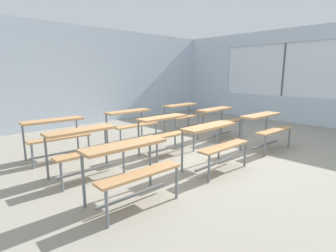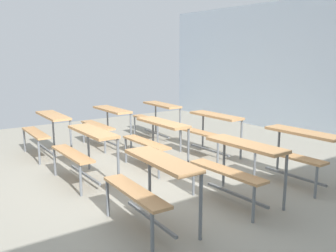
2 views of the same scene
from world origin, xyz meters
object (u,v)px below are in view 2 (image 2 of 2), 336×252
at_px(desk_bench_r0c1, 86,143).
at_px(desk_bench_r1c0, 107,118).
at_px(desk_bench_r1c2, 239,158).
at_px(desk_bench_r2c0, 158,112).
at_px(desk_bench_r1c1, 157,133).
at_px(desk_bench_r2c1, 211,125).
at_px(desk_bench_r0c0, 47,125).
at_px(desk_bench_r0c2, 153,176).
at_px(desk_bench_r2c2, 298,144).

bearing_deg(desk_bench_r0c1, desk_bench_r1c0, 145.49).
xyz_separation_m(desk_bench_r1c2, desk_bench_r2c0, (-3.52, 1.16, 0.00)).
xyz_separation_m(desk_bench_r1c1, desk_bench_r2c1, (-0.01, 1.18, 0.00)).
bearing_deg(desk_bench_r0c0, desk_bench_r1c1, 36.67).
bearing_deg(desk_bench_r2c1, desk_bench_r1c2, -33.44).
xyz_separation_m(desk_bench_r1c0, desk_bench_r1c2, (3.52, 0.04, 0.00)).
relative_size(desk_bench_r0c2, desk_bench_r1c0, 1.02).
xyz_separation_m(desk_bench_r0c1, desk_bench_r1c0, (-1.71, 1.18, 0.00)).
xyz_separation_m(desk_bench_r0c0, desk_bench_r2c0, (-0.01, 2.39, 0.00)).
height_order(desk_bench_r0c0, desk_bench_r0c2, same).
bearing_deg(desk_bench_r0c0, desk_bench_r0c2, 1.53).
bearing_deg(desk_bench_r2c1, desk_bench_r0c0, -126.21).
height_order(desk_bench_r0c1, desk_bench_r0c2, same).
bearing_deg(desk_bench_r0c2, desk_bench_r0c0, -177.33).
distance_m(desk_bench_r2c0, desk_bench_r2c1, 1.72).
distance_m(desk_bench_r1c1, desk_bench_r2c2, 2.14).
height_order(desk_bench_r0c0, desk_bench_r1c0, same).
bearing_deg(desk_bench_r0c0, desk_bench_r0c1, 1.87).
height_order(desk_bench_r1c0, desk_bench_r1c1, same).
height_order(desk_bench_r0c0, desk_bench_r2c0, same).
relative_size(desk_bench_r1c1, desk_bench_r2c1, 1.00).
bearing_deg(desk_bench_r2c2, desk_bench_r1c2, -90.54).
distance_m(desk_bench_r0c2, desk_bench_r1c1, 2.12).
height_order(desk_bench_r0c1, desk_bench_r2c2, same).
distance_m(desk_bench_r0c1, desk_bench_r2c0, 2.92).
bearing_deg(desk_bench_r0c2, desk_bench_r1c2, 90.26).
bearing_deg(desk_bench_r2c0, desk_bench_r1c2, -15.43).
xyz_separation_m(desk_bench_r0c0, desk_bench_r1c0, (-0.01, 1.19, 0.00)).
bearing_deg(desk_bench_r0c2, desk_bench_r1c0, 163.76).
relative_size(desk_bench_r2c0, desk_bench_r2c1, 1.02).
height_order(desk_bench_r1c0, desk_bench_r2c0, same).
relative_size(desk_bench_r0c2, desk_bench_r2c1, 1.02).
height_order(desk_bench_r0c0, desk_bench_r1c1, same).
relative_size(desk_bench_r1c1, desk_bench_r2c0, 0.98).
bearing_deg(desk_bench_r0c0, desk_bench_r2c1, 55.98).
bearing_deg(desk_bench_r1c2, desk_bench_r2c1, 145.75).
height_order(desk_bench_r2c1, desk_bench_r2c2, same).
relative_size(desk_bench_r1c0, desk_bench_r1c2, 0.99).
height_order(desk_bench_r0c1, desk_bench_r1c1, same).
height_order(desk_bench_r0c0, desk_bench_r2c2, same).
xyz_separation_m(desk_bench_r1c0, desk_bench_r2c2, (3.51, 1.22, 0.00)).
bearing_deg(desk_bench_r2c0, desk_bench_r0c0, -86.99).
distance_m(desk_bench_r1c0, desk_bench_r2c1, 2.10).
height_order(desk_bench_r1c0, desk_bench_r1c2, same).
relative_size(desk_bench_r1c0, desk_bench_r1c1, 1.00).
xyz_separation_m(desk_bench_r0c2, desk_bench_r2c2, (0.04, 2.41, 0.00)).
distance_m(desk_bench_r1c1, desk_bench_r1c2, 1.79).
height_order(desk_bench_r2c0, desk_bench_r2c2, same).
distance_m(desk_bench_r0c0, desk_bench_r1c0, 1.19).
bearing_deg(desk_bench_r0c2, desk_bench_r2c2, 91.80).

